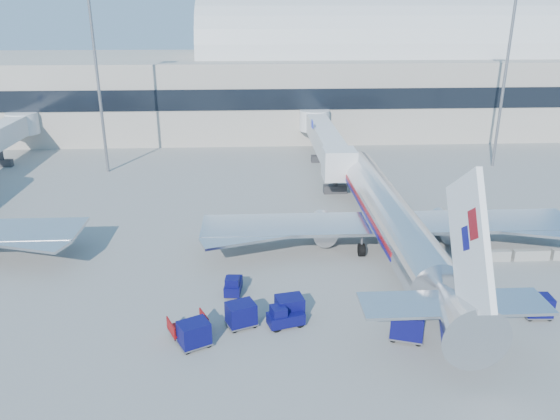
{
  "coord_description": "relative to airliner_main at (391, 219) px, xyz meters",
  "views": [
    {
      "loc": [
        -1.63,
        -37.81,
        19.81
      ],
      "look_at": [
        0.67,
        6.0,
        3.33
      ],
      "focal_mm": 35.0,
      "sensor_mm": 36.0,
      "label": 1
    }
  ],
  "objects": [
    {
      "name": "ground",
      "position": [
        -10.0,
        -4.51,
        -2.93
      ],
      "size": [
        260.0,
        260.0,
        0.0
      ],
      "primitive_type": "plane",
      "color": "gray",
      "rests_on": "ground"
    },
    {
      "name": "terminal",
      "position": [
        -23.6,
        51.46,
        4.6
      ],
      "size": [
        170.0,
        28.15,
        21.0
      ],
      "color": "#B2AA9E",
      "rests_on": "ground"
    },
    {
      "name": "airliner_main",
      "position": [
        0.0,
        0.0,
        0.0
      ],
      "size": [
        32.0,
        37.26,
        12.07
      ],
      "color": "silver",
      "rests_on": "ground"
    },
    {
      "name": "jetbridge_near",
      "position": [
        -2.4,
        26.3,
        1.0
      ],
      "size": [
        4.4,
        27.5,
        6.25
      ],
      "color": "silver",
      "rests_on": "ground"
    },
    {
      "name": "mast_west",
      "position": [
        -30.0,
        25.49,
        11.87
      ],
      "size": [
        2.0,
        1.2,
        22.6
      ],
      "color": "slate",
      "rests_on": "ground"
    },
    {
      "name": "mast_east",
      "position": [
        20.0,
        25.49,
        11.87
      ],
      "size": [
        2.0,
        1.2,
        22.6
      ],
      "color": "slate",
      "rests_on": "ground"
    },
    {
      "name": "barrier_near",
      "position": [
        8.0,
        -2.51,
        -2.48
      ],
      "size": [
        3.0,
        0.55,
        0.9
      ],
      "primitive_type": "cube",
      "color": "#9E9E96",
      "rests_on": "ground"
    },
    {
      "name": "barrier_mid",
      "position": [
        11.3,
        -2.51,
        -2.48
      ],
      "size": [
        3.0,
        0.55,
        0.9
      ],
      "primitive_type": "cube",
      "color": "#9E9E96",
      "rests_on": "ground"
    },
    {
      "name": "tug_lead",
      "position": [
        -9.72,
        -11.41,
        -2.22
      ],
      "size": [
        2.6,
        1.8,
        1.54
      ],
      "rotation": [
        0.0,
        0.0,
        0.29
      ],
      "color": "#090946",
      "rests_on": "ground"
    },
    {
      "name": "tug_right",
      "position": [
        3.39,
        -9.61,
        -2.16
      ],
      "size": [
        2.57,
        2.85,
        1.68
      ],
      "rotation": [
        0.0,
        0.0,
        -0.94
      ],
      "color": "#090946",
      "rests_on": "ground"
    },
    {
      "name": "tug_left",
      "position": [
        -13.21,
        -6.84,
        -2.25
      ],
      "size": [
        1.35,
        2.37,
        1.48
      ],
      "rotation": [
        0.0,
        0.0,
        1.47
      ],
      "color": "#090946",
      "rests_on": "ground"
    },
    {
      "name": "cart_train_a",
      "position": [
        -9.32,
        -10.55,
        -2.04
      ],
      "size": [
        2.13,
        1.79,
        1.66
      ],
      "rotation": [
        0.0,
        0.0,
        0.21
      ],
      "color": "#090946",
      "rests_on": "ground"
    },
    {
      "name": "cart_train_b",
      "position": [
        -12.55,
        -11.24,
        -2.03
      ],
      "size": [
        2.3,
        2.05,
        1.67
      ],
      "rotation": [
        0.0,
        0.0,
        0.38
      ],
      "color": "#090946",
      "rests_on": "ground"
    },
    {
      "name": "cart_train_c",
      "position": [
        -15.4,
        -13.36,
        -2.03
      ],
      "size": [
        2.35,
        2.15,
        1.67
      ],
      "rotation": [
        0.0,
        0.0,
        0.47
      ],
      "color": "#090946",
      "rests_on": "ground"
    },
    {
      "name": "cart_solo_near",
      "position": [
        -2.08,
        -13.25,
        -1.93
      ],
      "size": [
        2.52,
        2.2,
        1.86
      ],
      "rotation": [
        0.0,
        0.0,
        -0.32
      ],
      "color": "#090946",
      "rests_on": "ground"
    },
    {
      "name": "cart_solo_far",
      "position": [
        7.43,
        -11.17,
        -2.09
      ],
      "size": [
        1.85,
        1.44,
        1.58
      ],
      "rotation": [
        0.0,
        0.0,
        -0.04
      ],
      "color": "#090946",
      "rests_on": "ground"
    },
    {
      "name": "cart_open_red",
      "position": [
        -15.91,
        -12.07,
        -2.48
      ],
      "size": [
        2.79,
        2.46,
        0.62
      ],
      "rotation": [
        0.0,
        0.0,
        0.43
      ],
      "color": "slate",
      "rests_on": "ground"
    }
  ]
}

